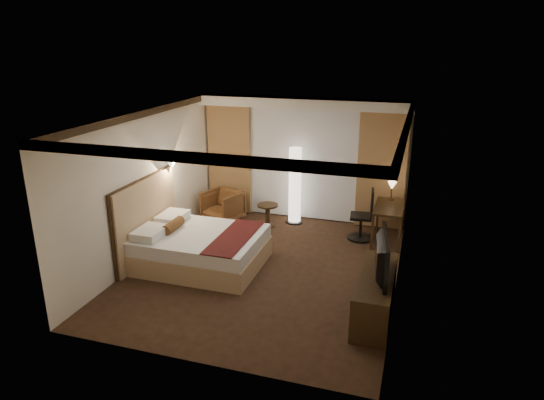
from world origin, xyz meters
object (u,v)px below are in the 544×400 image
(side_table, at_px, (268,215))
(office_chair, at_px, (361,215))
(floor_lamp, at_px, (295,186))
(television, at_px, (376,253))
(armchair, at_px, (223,205))
(desk, at_px, (388,224))
(dresser, at_px, (375,295))
(bed, at_px, (202,249))

(side_table, height_order, office_chair, office_chair)
(floor_lamp, relative_size, television, 1.47)
(side_table, relative_size, television, 0.43)
(armchair, relative_size, television, 0.66)
(desk, relative_size, dresser, 0.66)
(desk, relative_size, office_chair, 1.04)
(floor_lamp, relative_size, dresser, 1.01)
(armchair, height_order, desk, armchair)
(armchair, xyz_separation_m, desk, (3.58, -0.08, -0.00))
(side_table, bearing_deg, dresser, -48.36)
(armchair, bearing_deg, desk, 19.04)
(side_table, distance_m, television, 3.94)
(floor_lamp, distance_m, television, 3.87)
(bed, distance_m, office_chair, 3.26)
(office_chair, bearing_deg, dresser, -84.46)
(bed, distance_m, television, 3.26)
(dresser, distance_m, television, 0.66)
(office_chair, xyz_separation_m, dresser, (0.58, -2.78, -0.20))
(office_chair, height_order, dresser, office_chair)
(armchair, relative_size, office_chair, 0.72)
(desk, bearing_deg, armchair, 178.79)
(dresser, bearing_deg, bed, 166.42)
(office_chair, distance_m, dresser, 2.85)
(armchair, xyz_separation_m, dresser, (3.63, -2.90, -0.05))
(desk, bearing_deg, bed, -146.05)
(armchair, distance_m, office_chair, 3.06)
(side_table, height_order, desk, desk)
(dresser, bearing_deg, desk, 91.01)
(floor_lamp, bearing_deg, bed, -112.46)
(desk, bearing_deg, side_table, 178.22)
(bed, bearing_deg, floor_lamp, 67.54)
(side_table, relative_size, office_chair, 0.47)
(armchair, bearing_deg, floor_lamp, 33.90)
(dresser, bearing_deg, floor_lamp, 122.46)
(bed, xyz_separation_m, side_table, (0.54, 2.15, -0.06))
(television, bearing_deg, side_table, 34.13)
(bed, distance_m, armchair, 2.21)
(floor_lamp, height_order, television, floor_lamp)
(side_table, height_order, television, television)
(dresser, bearing_deg, armchair, 141.33)
(bed, relative_size, floor_lamp, 1.25)
(bed, xyz_separation_m, television, (3.10, -0.76, 0.67))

